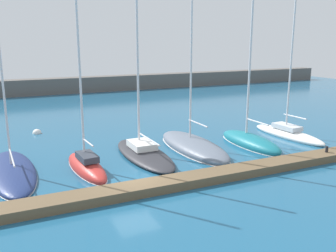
{
  "coord_description": "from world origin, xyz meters",
  "views": [
    {
      "loc": [
        -6.74,
        -19.3,
        8.39
      ],
      "look_at": [
        4.69,
        5.44,
        1.95
      ],
      "focal_mm": 39.27,
      "sensor_mm": 36.0,
      "label": 1
    }
  ],
  "objects_px": {
    "sailboat_white_eighth": "(288,133)",
    "dock_bollard": "(327,149)",
    "sailboat_teal_seventh": "(250,141)",
    "sailboat_navy_third": "(12,171)",
    "sailboat_red_fourth": "(87,166)",
    "sailboat_charcoal_fifth": "(144,152)",
    "sailboat_slate_sixth": "(193,145)",
    "mooring_buoy_white": "(37,133)"
  },
  "relations": [
    {
      "from": "sailboat_white_eighth",
      "to": "dock_bollard",
      "type": "distance_m",
      "value": 6.42
    },
    {
      "from": "sailboat_teal_seventh",
      "to": "dock_bollard",
      "type": "height_order",
      "value": "sailboat_teal_seventh"
    },
    {
      "from": "sailboat_navy_third",
      "to": "sailboat_teal_seventh",
      "type": "bearing_deg",
      "value": -95.38
    },
    {
      "from": "sailboat_white_eighth",
      "to": "sailboat_red_fourth",
      "type": "bearing_deg",
      "value": 90.06
    },
    {
      "from": "sailboat_white_eighth",
      "to": "sailboat_charcoal_fifth",
      "type": "bearing_deg",
      "value": 86.41
    },
    {
      "from": "sailboat_navy_third",
      "to": "sailboat_slate_sixth",
      "type": "bearing_deg",
      "value": -92.47
    },
    {
      "from": "dock_bollard",
      "to": "sailboat_navy_third",
      "type": "bearing_deg",
      "value": 162.93
    },
    {
      "from": "sailboat_red_fourth",
      "to": "dock_bollard",
      "type": "xyz_separation_m",
      "value": [
        16.12,
        -4.94,
        0.42
      ]
    },
    {
      "from": "sailboat_red_fourth",
      "to": "sailboat_white_eighth",
      "type": "bearing_deg",
      "value": -91.63
    },
    {
      "from": "sailboat_teal_seventh",
      "to": "sailboat_slate_sixth",
      "type": "bearing_deg",
      "value": 78.18
    },
    {
      "from": "sailboat_teal_seventh",
      "to": "sailboat_white_eighth",
      "type": "height_order",
      "value": "sailboat_teal_seventh"
    },
    {
      "from": "dock_bollard",
      "to": "sailboat_teal_seventh",
      "type": "bearing_deg",
      "value": 117.34
    },
    {
      "from": "sailboat_white_eighth",
      "to": "mooring_buoy_white",
      "type": "relative_size",
      "value": 15.92
    },
    {
      "from": "sailboat_white_eighth",
      "to": "dock_bollard",
      "type": "relative_size",
      "value": 29.11
    },
    {
      "from": "sailboat_charcoal_fifth",
      "to": "sailboat_white_eighth",
      "type": "distance_m",
      "value": 13.66
    },
    {
      "from": "sailboat_navy_third",
      "to": "sailboat_teal_seventh",
      "type": "xyz_separation_m",
      "value": [
        17.89,
        -1.08,
        0.14
      ]
    },
    {
      "from": "sailboat_teal_seventh",
      "to": "sailboat_navy_third",
      "type": "bearing_deg",
      "value": 86.1
    },
    {
      "from": "mooring_buoy_white",
      "to": "dock_bollard",
      "type": "relative_size",
      "value": 1.83
    },
    {
      "from": "sailboat_slate_sixth",
      "to": "sailboat_teal_seventh",
      "type": "xyz_separation_m",
      "value": [
        4.75,
        -0.96,
        0.02
      ]
    },
    {
      "from": "sailboat_red_fourth",
      "to": "dock_bollard",
      "type": "height_order",
      "value": "sailboat_red_fourth"
    },
    {
      "from": "sailboat_red_fourth",
      "to": "sailboat_white_eighth",
      "type": "relative_size",
      "value": 1.05
    },
    {
      "from": "sailboat_white_eighth",
      "to": "sailboat_teal_seventh",
      "type": "bearing_deg",
      "value": 96.47
    },
    {
      "from": "sailboat_red_fourth",
      "to": "mooring_buoy_white",
      "type": "xyz_separation_m",
      "value": [
        -1.97,
        11.6,
        -0.32
      ]
    },
    {
      "from": "sailboat_red_fourth",
      "to": "mooring_buoy_white",
      "type": "bearing_deg",
      "value": 4.41
    },
    {
      "from": "sailboat_red_fourth",
      "to": "mooring_buoy_white",
      "type": "distance_m",
      "value": 11.77
    },
    {
      "from": "sailboat_charcoal_fifth",
      "to": "sailboat_slate_sixth",
      "type": "xyz_separation_m",
      "value": [
        4.18,
        0.11,
        -0.04
      ]
    },
    {
      "from": "sailboat_navy_third",
      "to": "mooring_buoy_white",
      "type": "height_order",
      "value": "sailboat_navy_third"
    },
    {
      "from": "sailboat_navy_third",
      "to": "dock_bollard",
      "type": "height_order",
      "value": "sailboat_navy_third"
    },
    {
      "from": "sailboat_charcoal_fifth",
      "to": "mooring_buoy_white",
      "type": "height_order",
      "value": "sailboat_charcoal_fifth"
    },
    {
      "from": "sailboat_red_fourth",
      "to": "sailboat_slate_sixth",
      "type": "height_order",
      "value": "sailboat_slate_sixth"
    },
    {
      "from": "sailboat_red_fourth",
      "to": "sailboat_teal_seventh",
      "type": "bearing_deg",
      "value": -93.92
    },
    {
      "from": "sailboat_navy_third",
      "to": "mooring_buoy_white",
      "type": "relative_size",
      "value": 18.69
    },
    {
      "from": "dock_bollard",
      "to": "sailboat_slate_sixth",
      "type": "bearing_deg",
      "value": 140.27
    },
    {
      "from": "sailboat_red_fourth",
      "to": "sailboat_white_eighth",
      "type": "xyz_separation_m",
      "value": [
        18.13,
        1.14,
        0.01
      ]
    },
    {
      "from": "sailboat_red_fourth",
      "to": "sailboat_charcoal_fifth",
      "type": "relative_size",
      "value": 0.91
    },
    {
      "from": "sailboat_teal_seventh",
      "to": "sailboat_white_eighth",
      "type": "bearing_deg",
      "value": -80.44
    },
    {
      "from": "sailboat_charcoal_fifth",
      "to": "sailboat_teal_seventh",
      "type": "distance_m",
      "value": 8.97
    },
    {
      "from": "sailboat_red_fourth",
      "to": "sailboat_teal_seventh",
      "type": "height_order",
      "value": "sailboat_teal_seventh"
    },
    {
      "from": "sailboat_white_eighth",
      "to": "mooring_buoy_white",
      "type": "xyz_separation_m",
      "value": [
        -20.1,
        10.47,
        -0.34
      ]
    },
    {
      "from": "sailboat_red_fourth",
      "to": "sailboat_charcoal_fifth",
      "type": "xyz_separation_m",
      "value": [
        4.47,
        1.15,
        0.03
      ]
    },
    {
      "from": "sailboat_red_fourth",
      "to": "mooring_buoy_white",
      "type": "relative_size",
      "value": 16.77
    },
    {
      "from": "sailboat_navy_third",
      "to": "sailboat_red_fourth",
      "type": "xyz_separation_m",
      "value": [
        4.48,
        -1.39,
        0.12
      ]
    }
  ]
}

